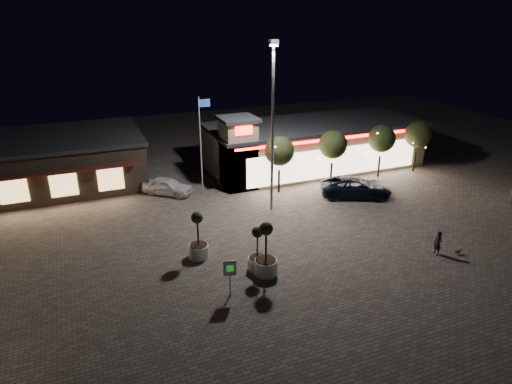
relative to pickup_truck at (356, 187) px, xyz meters
name	(u,v)px	position (x,y,z in m)	size (l,w,h in m)	color
ground	(295,264)	(-9.40, -7.78, -0.79)	(90.00, 90.00, 0.00)	#6B6157
retail_building	(310,145)	(0.10, 8.04, 1.42)	(20.40, 8.40, 6.10)	tan
restaurant_building	(43,162)	(-23.40, 12.20, 1.37)	(16.40, 11.00, 4.30)	#382D23
floodlight_pole	(273,119)	(-7.40, 0.22, 6.23)	(0.60, 0.40, 12.38)	gray
flagpole	(201,138)	(-11.31, 5.22, 3.95)	(0.95, 0.10, 8.00)	white
string_tree_a	(279,151)	(-5.40, 3.22, 2.77)	(2.42, 2.42, 4.79)	#332319
string_tree_b	(333,145)	(-0.40, 3.22, 2.77)	(2.42, 2.42, 4.79)	#332319
string_tree_c	(382,139)	(4.60, 3.22, 2.77)	(2.42, 2.42, 4.79)	#332319
string_tree_d	(418,134)	(8.60, 3.22, 2.77)	(2.42, 2.42, 4.79)	#332319
pickup_truck	(356,187)	(0.00, 0.00, 0.00)	(2.63, 5.71, 1.59)	black
white_sedan	(167,186)	(-14.12, 6.22, -0.08)	(1.68, 4.18, 1.42)	white
pedestrian	(438,243)	(-0.68, -10.01, -0.01)	(0.57, 0.37, 1.57)	black
dog	(458,251)	(0.57, -10.53, -0.55)	(0.46, 0.19, 0.25)	#59514C
planter_left	(198,243)	(-14.51, -4.74, 0.15)	(1.24, 1.24, 3.05)	white
planter_mid	(266,258)	(-11.44, -8.05, 0.22)	(1.34, 1.34, 3.29)	white
planter_right	(257,256)	(-11.71, -7.42, 0.06)	(1.13, 1.13, 2.77)	white
valet_sign	(230,271)	(-14.02, -9.22, 0.65)	(0.67, 0.23, 2.06)	gray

